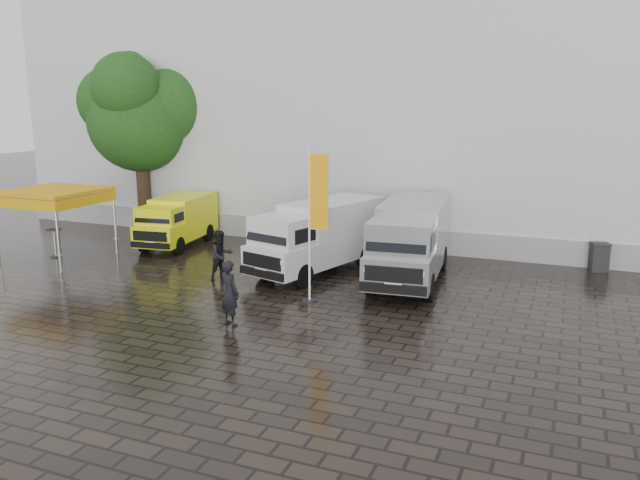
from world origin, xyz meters
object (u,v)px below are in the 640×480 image
(cocktail_table, at_px, (55,243))
(flagpole, at_px, (315,218))
(van_yellow, at_px, (177,222))
(person_tent, at_px, (221,255))
(canopy_tent, at_px, (53,194))
(person_front, at_px, (230,293))
(van_white, at_px, (317,238))
(van_silver, at_px, (410,243))
(wheelie_bin, at_px, (599,257))

(cocktail_table, bearing_deg, flagpole, -6.52)
(van_yellow, xyz_separation_m, person_tent, (4.60, -3.93, -0.18))
(canopy_tent, relative_size, person_front, 1.75)
(van_white, bearing_deg, cocktail_table, -153.92)
(van_silver, bearing_deg, van_white, 176.61)
(van_silver, height_order, flagpole, flagpole)
(canopy_tent, bearing_deg, flagpole, -5.42)
(van_yellow, height_order, person_front, van_yellow)
(van_yellow, xyz_separation_m, wheelie_bin, (17.12, 2.46, -0.53))
(flagpole, relative_size, person_tent, 2.74)
(flagpole, bearing_deg, person_tent, 164.76)
(van_yellow, bearing_deg, person_front, -54.67)
(van_white, bearing_deg, van_silver, 17.79)
(canopy_tent, bearing_deg, person_front, -21.30)
(cocktail_table, relative_size, person_front, 0.62)
(wheelie_bin, height_order, person_tent, person_tent)
(cocktail_table, distance_m, wheelie_bin, 21.44)
(van_silver, xyz_separation_m, person_front, (-3.58, -6.34, -0.43))
(van_silver, height_order, canopy_tent, canopy_tent)
(cocktail_table, height_order, person_front, person_front)
(canopy_tent, height_order, person_tent, canopy_tent)
(van_silver, bearing_deg, cocktail_table, -177.09)
(person_front, xyz_separation_m, person_tent, (-2.67, 4.00, -0.06))
(wheelie_bin, bearing_deg, van_silver, -161.21)
(flagpole, xyz_separation_m, person_front, (-1.40, -2.89, -1.76))
(van_silver, relative_size, wheelie_bin, 5.92)
(van_yellow, xyz_separation_m, van_white, (7.39, -1.71, 0.22))
(van_silver, height_order, wheelie_bin, van_silver)
(flagpole, bearing_deg, van_yellow, 149.83)
(cocktail_table, xyz_separation_m, wheelie_bin, (20.54, 6.12, -0.05))
(person_tent, bearing_deg, person_front, -118.15)
(van_white, bearing_deg, canopy_tent, -152.02)
(flagpole, distance_m, cocktail_table, 12.36)
(van_white, relative_size, person_tent, 3.36)
(van_yellow, height_order, wheelie_bin, van_yellow)
(van_silver, xyz_separation_m, cocktail_table, (-14.29, -2.06, -0.79))
(cocktail_table, relative_size, person_tent, 0.66)
(van_white, relative_size, cocktail_table, 5.08)
(van_white, bearing_deg, wheelie_bin, 39.08)
(van_yellow, relative_size, van_white, 0.78)
(person_front, bearing_deg, van_white, -68.46)
(canopy_tent, relative_size, wheelie_bin, 3.08)
(canopy_tent, bearing_deg, person_tent, 0.02)
(canopy_tent, bearing_deg, van_white, 12.10)
(van_white, distance_m, flagpole, 3.84)
(cocktail_table, bearing_deg, canopy_tent, -31.74)
(van_yellow, distance_m, canopy_tent, 5.19)
(van_white, distance_m, van_silver, 3.48)
(van_silver, bearing_deg, person_tent, -164.83)
(flagpole, height_order, wheelie_bin, flagpole)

